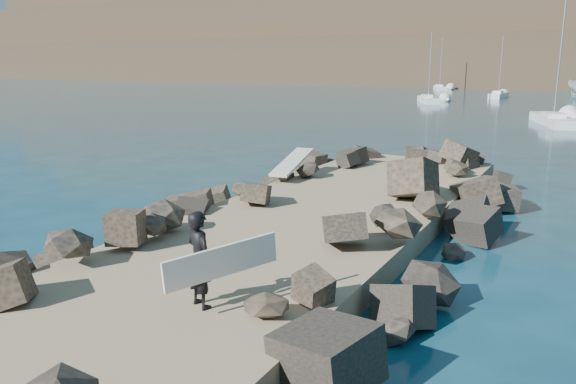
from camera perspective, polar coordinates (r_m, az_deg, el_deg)
name	(u,v)px	position (r m, az deg, el deg)	size (l,w,h in m)	color
ground	(306,239)	(15.06, 1.84, -4.81)	(800.00, 800.00, 0.00)	#0F384C
jetty	(268,250)	(13.30, -2.09, -5.90)	(6.00, 26.00, 0.60)	#8C7759
riprap_left	(184,220)	(15.24, -10.53, -2.85)	(2.60, 22.00, 1.00)	black
riprap_right	(393,256)	(12.54, 10.64, -6.36)	(2.60, 22.00, 1.00)	#272421
surfboard_resting	(292,165)	(19.99, 0.43, 2.75)	(0.66, 2.65, 0.09)	silver
surfer_with_board	(203,260)	(9.43, -8.65, -6.81)	(1.30, 1.86, 1.66)	black
sailboat_c	(553,120)	(47.37, 25.36, 6.63)	(4.16, 8.20, 9.60)	white
sailboat_a	(428,100)	(68.36, 14.05, 9.09)	(4.20, 6.75, 8.18)	white
sailboat_e	(440,88)	(99.85, 15.15, 10.16)	(3.87, 7.38, 8.73)	white
sailboat_b	(498,95)	(80.38, 20.60, 9.19)	(1.66, 6.64, 8.00)	white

